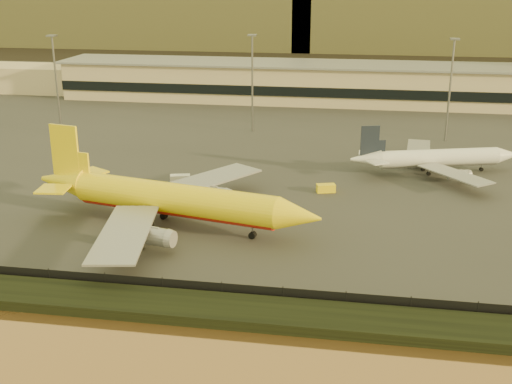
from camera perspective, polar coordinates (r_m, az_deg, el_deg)
ground at (r=96.80m, az=-2.55°, el=-5.83°), size 900.00×900.00×0.00m
embankment at (r=81.73m, az=-5.05°, el=-10.28°), size 320.00×7.00×1.40m
tarmac at (r=186.33m, az=3.52°, el=6.33°), size 320.00×220.00×0.20m
perimeter_fence at (r=84.86m, az=-4.39°, el=-8.63°), size 300.00×0.05×2.20m
terminal_building at (r=216.81m, az=0.56°, el=9.79°), size 202.00×25.00×12.60m
apron_light_masts at (r=162.89m, az=8.19°, el=9.95°), size 152.20×12.20×25.40m
dhl_cargo_jet at (r=107.18m, az=-7.61°, el=-0.68°), size 51.84×49.94×15.57m
white_narrowbody_jet at (r=140.69m, az=15.70°, el=2.89°), size 36.45×34.72×10.67m
gse_vehicle_yellow at (r=124.79m, az=6.23°, el=0.34°), size 3.87×2.53×1.60m
gse_vehicle_white at (r=130.10m, az=-6.75°, el=1.14°), size 4.30×2.75×1.79m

